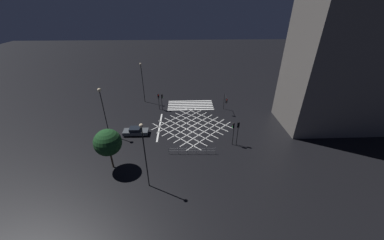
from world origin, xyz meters
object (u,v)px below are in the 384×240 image
(traffic_light_se_main, at_px, (162,99))
(traffic_light_se_cross, at_px, (159,98))
(traffic_light_nw_main, at_px, (233,129))
(street_lamp_far, at_px, (102,101))
(waiting_car, at_px, (136,131))
(traffic_light_sw_cross, at_px, (226,100))
(street_lamp_east, at_px, (142,77))
(street_lamp_west, at_px, (144,147))
(street_tree_near, at_px, (108,143))
(traffic_light_nw_cross, at_px, (238,129))

(traffic_light_se_main, distance_m, traffic_light_se_cross, 0.76)
(traffic_light_nw_main, bearing_deg, street_lamp_far, -9.78)
(waiting_car, bearing_deg, traffic_light_sw_cross, 24.89)
(traffic_light_se_cross, distance_m, waiting_car, 10.39)
(traffic_light_sw_cross, relative_size, street_lamp_east, 0.40)
(street_lamp_west, distance_m, street_lamp_far, 14.81)
(traffic_light_se_cross, height_order, traffic_light_sw_cross, traffic_light_sw_cross)
(street_tree_near, bearing_deg, street_lamp_west, 146.28)
(traffic_light_nw_main, bearing_deg, traffic_light_se_main, -47.10)
(street_lamp_east, xyz_separation_m, street_tree_near, (1.06, 22.26, -1.78))
(street_lamp_west, xyz_separation_m, street_lamp_far, (8.59, -12.05, 0.45))
(street_tree_near, xyz_separation_m, waiting_car, (-1.61, -8.40, -3.60))
(street_lamp_far, bearing_deg, traffic_light_se_cross, -128.82)
(street_lamp_east, bearing_deg, traffic_light_sw_cross, 161.36)
(traffic_light_se_cross, height_order, traffic_light_nw_cross, traffic_light_nw_cross)
(traffic_light_se_main, height_order, street_tree_near, street_tree_near)
(street_lamp_east, bearing_deg, street_tree_near, 87.28)
(street_lamp_west, height_order, waiting_car, street_lamp_west)
(traffic_light_se_main, bearing_deg, waiting_car, -112.30)
(traffic_light_se_main, xyz_separation_m, traffic_light_nw_main, (-12.30, 13.24, 0.36))
(street_tree_near, bearing_deg, waiting_car, -100.86)
(street_lamp_east, relative_size, waiting_car, 2.09)
(traffic_light_sw_cross, xyz_separation_m, traffic_light_nw_cross, (0.10, 11.55, 0.30))
(traffic_light_sw_cross, height_order, traffic_light_nw_cross, traffic_light_nw_cross)
(street_lamp_east, bearing_deg, traffic_light_se_cross, 131.85)
(traffic_light_nw_cross, bearing_deg, traffic_light_se_main, 44.60)
(traffic_light_sw_cross, xyz_separation_m, street_lamp_east, (17.62, -5.94, 3.31))
(traffic_light_se_cross, xyz_separation_m, street_lamp_far, (7.84, 9.74, 3.89))
(waiting_car, bearing_deg, traffic_light_nw_cross, -12.08)
(traffic_light_nw_main, distance_m, street_tree_near, 18.51)
(street_lamp_far, bearing_deg, traffic_light_nw_cross, 170.59)
(traffic_light_sw_cross, height_order, street_lamp_far, street_lamp_far)
(street_lamp_east, bearing_deg, street_lamp_far, 73.58)
(traffic_light_se_cross, relative_size, street_tree_near, 0.60)
(waiting_car, bearing_deg, traffic_light_nw_main, -12.67)
(traffic_light_nw_main, distance_m, street_lamp_east, 24.46)
(traffic_light_se_cross, xyz_separation_m, traffic_light_sw_cross, (-13.89, 1.77, 0.10))
(traffic_light_nw_main, bearing_deg, waiting_car, -12.67)
(traffic_light_se_main, distance_m, street_lamp_west, 21.96)
(traffic_light_se_main, relative_size, traffic_light_sw_cross, 0.99)
(street_lamp_east, relative_size, street_lamp_far, 1.04)
(traffic_light_nw_main, distance_m, waiting_car, 16.80)
(street_lamp_east, bearing_deg, traffic_light_nw_main, 133.79)
(traffic_light_nw_main, xyz_separation_m, street_lamp_west, (12.30, 8.45, 3.09))
(traffic_light_nw_main, height_order, street_lamp_far, street_lamp_far)
(traffic_light_nw_main, height_order, waiting_car, traffic_light_nw_main)
(traffic_light_sw_cross, xyz_separation_m, street_lamp_far, (21.72, 7.97, 3.78))
(traffic_light_sw_cross, distance_m, street_lamp_west, 24.17)
(traffic_light_se_main, height_order, street_lamp_east, street_lamp_east)
(street_tree_near, height_order, waiting_car, street_tree_near)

